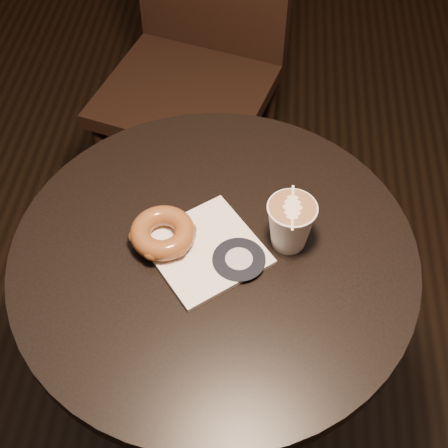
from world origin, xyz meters
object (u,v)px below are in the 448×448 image
Objects in this scene: latte_cup at (290,225)px; pastry_bag at (205,250)px; cafe_table at (215,310)px; doughnut at (163,233)px; chair at (199,34)px.

pastry_bag is at bearing -166.92° from latte_cup.
doughnut is at bearing 173.69° from cafe_table.
doughnut is (0.03, -0.81, 0.16)m from chair.
cafe_table is 0.83m from chair.
pastry_bag reaches higher than cafe_table.
doughnut is at bearing -175.03° from latte_cup.
latte_cup is at bearing -56.33° from chair.
latte_cup is at bearing -24.73° from pastry_bag.
latte_cup reaches higher than cafe_table.
chair is 9.85× the size of doughnut.
chair is at bearing 92.10° from doughnut.
chair reaches higher than cafe_table.
pastry_bag is at bearing -66.32° from chair.
chair is 0.84m from pastry_bag.
chair is 0.84m from latte_cup.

